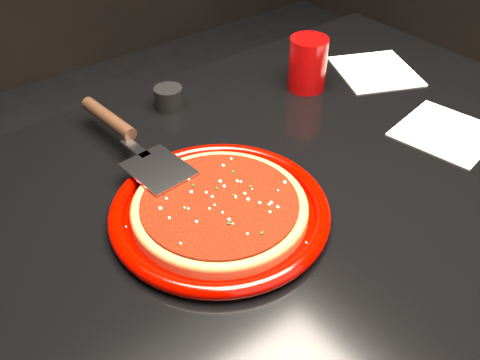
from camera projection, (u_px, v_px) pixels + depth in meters
name	position (u px, v px, depth m)	size (l,w,h in m)	color
table	(275.00, 326.00, 1.07)	(1.20, 0.80, 0.75)	black
plate	(220.00, 211.00, 0.76)	(0.32, 0.32, 0.02)	#780200
pizza_crust	(220.00, 209.00, 0.76)	(0.25, 0.25, 0.01)	brown
pizza_crust_rim	(220.00, 206.00, 0.76)	(0.25, 0.25, 0.02)	brown
pizza_sauce	(220.00, 204.00, 0.75)	(0.22, 0.22, 0.01)	#661609
parmesan_dusting	(219.00, 200.00, 0.75)	(0.22, 0.22, 0.01)	#F5ECBD
basil_flecks	(219.00, 201.00, 0.75)	(0.20, 0.20, 0.00)	black
pizza_server	(132.00, 139.00, 0.85)	(0.09, 0.34, 0.03)	silver
cup	(308.00, 64.00, 1.03)	(0.07, 0.07, 0.10)	#900404
napkin_a	(446.00, 132.00, 0.94)	(0.15, 0.15, 0.00)	silver
napkin_b	(376.00, 71.00, 1.12)	(0.15, 0.16, 0.00)	silver
ramekin	(169.00, 98.00, 0.99)	(0.05, 0.05, 0.04)	black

